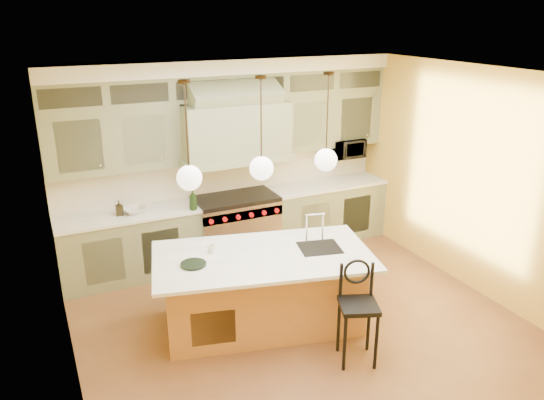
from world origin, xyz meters
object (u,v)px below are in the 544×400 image
range (236,226)px  microwave (346,148)px  kitchen_island (263,288)px  counter_stool (358,307)px

range → microwave: bearing=3.1°
microwave → range: bearing=-176.9°
kitchen_island → counter_stool: kitchen_island is taller
kitchen_island → microwave: size_ratio=4.95×
kitchen_island → counter_stool: bearing=-45.7°
counter_stool → microwave: (1.73, 2.98, 0.83)m
kitchen_island → counter_stool: (0.62, -1.03, 0.15)m
counter_stool → microwave: bearing=81.2°
counter_stool → kitchen_island: bearing=142.3°
microwave → counter_stool: bearing=-120.1°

